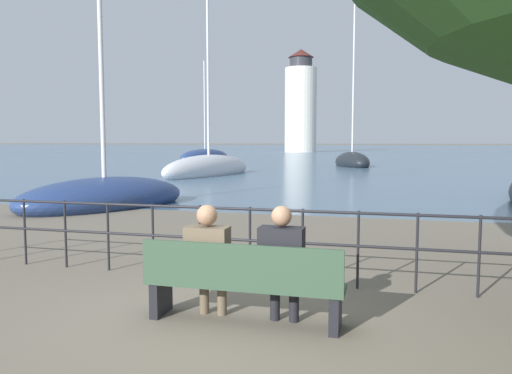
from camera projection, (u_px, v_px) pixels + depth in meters
ground_plane at (244, 322)px, 5.44m from camera, size 1000.00×1000.00×0.00m
harbor_water at (383, 148)px, 157.53m from camera, size 600.00×300.00×0.01m
park_bench at (242, 284)px, 5.33m from camera, size 2.17×0.45×0.90m
seated_person_left at (208, 256)px, 5.49m from camera, size 0.47×0.35×1.28m
seated_person_right at (282, 260)px, 5.28m from camera, size 0.47×0.35×1.29m
promenade_railing at (276, 233)px, 6.89m from camera, size 11.22×0.04×1.05m
sailboat_1 at (209, 169)px, 28.96m from camera, size 3.66×8.68×12.85m
sailboat_3 at (105, 196)px, 15.02m from camera, size 4.64×6.17×12.89m
sailboat_4 at (352, 161)px, 39.44m from camera, size 4.07×5.81×12.99m
sailboat_5 at (205, 157)px, 51.02m from camera, size 4.20×8.21×10.60m
harbor_lighthouse at (301, 105)px, 94.19m from camera, size 5.98×5.98×19.23m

